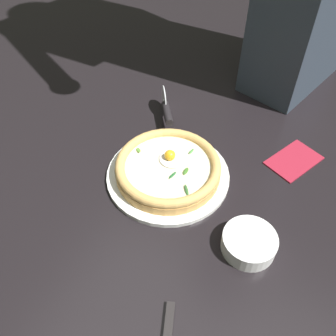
% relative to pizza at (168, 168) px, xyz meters
% --- Properties ---
extents(ground_plane, '(2.40, 2.40, 0.03)m').
position_rel_pizza_xyz_m(ground_plane, '(-0.04, 0.03, -0.05)').
color(ground_plane, black).
rests_on(ground_plane, ground).
extents(pizza_plate, '(0.31, 0.31, 0.01)m').
position_rel_pizza_xyz_m(pizza_plate, '(-0.00, 0.00, -0.03)').
color(pizza_plate, white).
rests_on(pizza_plate, ground).
extents(pizza, '(0.26, 0.26, 0.06)m').
position_rel_pizza_xyz_m(pizza, '(0.00, 0.00, 0.00)').
color(pizza, '#E5A959').
rests_on(pizza, pizza_plate).
extents(side_bowl, '(0.12, 0.12, 0.04)m').
position_rel_pizza_xyz_m(side_bowl, '(-0.24, 0.11, -0.01)').
color(side_bowl, white).
rests_on(side_bowl, ground).
extents(pizza_cutter, '(0.09, 0.13, 0.08)m').
position_rel_pizza_xyz_m(pizza_cutter, '(0.10, -0.20, 0.01)').
color(pizza_cutter, silver).
rests_on(pizza_cutter, ground).
extents(folded_napkin, '(0.14, 0.17, 0.01)m').
position_rel_pizza_xyz_m(folded_napkin, '(-0.27, -0.19, -0.03)').
color(folded_napkin, maroon).
rests_on(folded_napkin, ground).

